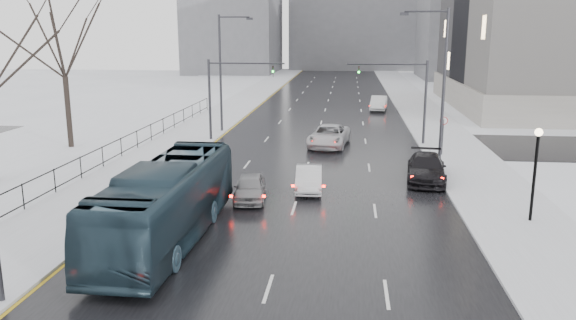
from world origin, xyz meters
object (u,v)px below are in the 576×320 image
(no_uturn_sign, at_px, (444,124))
(lamppost_r_mid, at_px, (536,161))
(streetlight_r_mid, at_px, (440,81))
(bus, at_px, (168,202))
(sedan_right_far, at_px, (426,168))
(tree_park_e, at_px, (72,148))
(sedan_right_near, at_px, (309,178))
(streetlight_l_far, at_px, (223,67))
(mast_signal_right, at_px, (411,92))
(sedan_right_cross, at_px, (329,136))
(sedan_center_near, at_px, (250,187))
(mast_signal_left, at_px, (223,90))
(sedan_right_distant, at_px, (379,103))

(no_uturn_sign, bearing_deg, lamppost_r_mid, -82.67)
(streetlight_r_mid, height_order, bus, streetlight_r_mid)
(lamppost_r_mid, relative_size, sedan_right_far, 0.80)
(sedan_right_far, bearing_deg, tree_park_e, 170.72)
(tree_park_e, xyz_separation_m, sedan_right_near, (18.70, -9.67, 0.71))
(streetlight_l_far, bearing_deg, sedan_right_far, -44.25)
(mast_signal_right, bearing_deg, sedan_right_cross, -167.75)
(no_uturn_sign, distance_m, sedan_center_near, 16.65)
(streetlight_r_mid, relative_size, mast_signal_right, 1.54)
(streetlight_l_far, height_order, bus, streetlight_l_far)
(sedan_right_cross, bearing_deg, streetlight_l_far, 157.68)
(lamppost_r_mid, height_order, mast_signal_left, mast_signal_left)
(sedan_center_near, height_order, sedan_right_far, sedan_right_far)
(tree_park_e, relative_size, mast_signal_right, 2.08)
(lamppost_r_mid, distance_m, sedan_right_distant, 37.80)
(bus, bearing_deg, no_uturn_sign, 52.73)
(no_uturn_sign, bearing_deg, sedan_center_near, -134.48)
(mast_signal_left, bearing_deg, bus, -83.41)
(sedan_center_near, bearing_deg, no_uturn_sign, 39.28)
(bus, distance_m, sedan_right_cross, 21.39)
(streetlight_l_far, height_order, lamppost_r_mid, streetlight_l_far)
(no_uturn_sign, relative_size, sedan_center_near, 0.69)
(streetlight_r_mid, distance_m, sedan_right_cross, 10.78)
(lamppost_r_mid, bearing_deg, bus, -166.24)
(sedan_right_distant, bearing_deg, sedan_right_far, -81.24)
(tree_park_e, bearing_deg, no_uturn_sign, 0.00)
(no_uturn_sign, bearing_deg, bus, -128.08)
(streetlight_l_far, bearing_deg, tree_park_e, -141.43)
(no_uturn_sign, xyz_separation_m, sedan_right_near, (-8.70, -9.67, -1.60))
(bus, relative_size, sedan_right_distant, 2.49)
(streetlight_r_mid, relative_size, sedan_right_cross, 1.72)
(sedan_center_near, distance_m, sedan_right_near, 3.63)
(sedan_center_near, bearing_deg, sedan_right_far, 20.57)
(streetlight_l_far, xyz_separation_m, sedan_right_near, (8.67, -17.67, -4.91))
(mast_signal_left, distance_m, sedan_right_far, 18.50)
(mast_signal_right, bearing_deg, sedan_right_distant, 94.16)
(mast_signal_right, bearing_deg, sedan_center_near, -121.61)
(lamppost_r_mid, xyz_separation_m, sedan_right_distant, (-5.08, 37.40, -2.11))
(mast_signal_right, bearing_deg, bus, -119.01)
(no_uturn_sign, height_order, sedan_right_far, no_uturn_sign)
(streetlight_l_far, relative_size, sedan_right_distant, 2.08)
(sedan_right_near, bearing_deg, mast_signal_left, 116.59)
(mast_signal_left, bearing_deg, mast_signal_right, 0.00)
(tree_park_e, bearing_deg, sedan_right_far, -15.35)
(mast_signal_left, distance_m, sedan_right_distant, 23.72)
(streetlight_l_far, bearing_deg, sedan_center_near, -73.82)
(streetlight_l_far, xyz_separation_m, mast_signal_left, (0.84, -4.00, -1.51))
(mast_signal_right, relative_size, no_uturn_sign, 2.41)
(streetlight_r_mid, height_order, mast_signal_right, streetlight_r_mid)
(tree_park_e, distance_m, lamppost_r_mid, 32.52)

